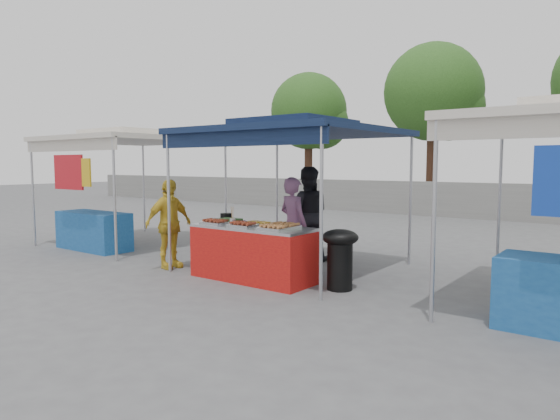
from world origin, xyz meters
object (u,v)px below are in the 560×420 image
Objects in this scene: cooking_pot at (226,217)px; helper_man at (307,214)px; wok_burner at (340,254)px; vendor_woman at (293,224)px; customer_person at (169,224)px; vendor_table at (253,253)px.

cooking_pot is 1.62m from helper_man.
vendor_woman is at bearing 141.06° from wok_burner.
customer_person is (-1.55, -2.01, -0.11)m from helper_man.
wok_burner is 3.20m from customer_person.
cooking_pot is 1.03m from customer_person.
vendor_woman is (-1.27, 0.62, 0.27)m from wok_burner.
vendor_woman is at bearing 75.99° from helper_man.
cooking_pot is 0.12× the size of helper_man.
wok_burner is 0.57× the size of customer_person.
helper_man reaches higher than vendor_woman.
customer_person is (-3.15, -0.46, 0.25)m from wok_burner.
vendor_woman is 0.98m from helper_man.
helper_man is at bearing -57.22° from vendor_woman.
vendor_table is 1.07m from cooking_pot.
vendor_table is at bearing -77.64° from customer_person.
customer_person is (-1.75, -0.20, 0.35)m from vendor_table.
cooking_pot is at bearing 165.32° from wok_burner.
cooking_pot is 2.32m from wok_burner.
vendor_woman is (0.13, 0.89, 0.37)m from vendor_table.
wok_burner is (2.29, -0.08, -0.38)m from cooking_pot.
wok_burner is (1.41, 0.27, 0.10)m from vendor_table.
vendor_woman is (1.02, 0.55, -0.11)m from cooking_pot.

